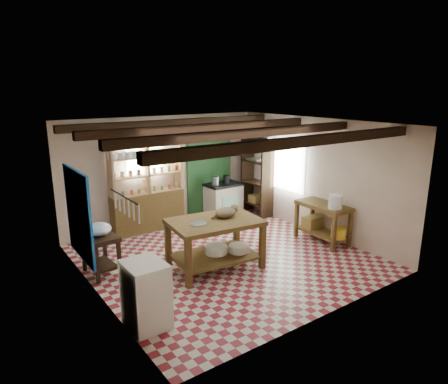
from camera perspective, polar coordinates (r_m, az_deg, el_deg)
floor at (r=7.92m, az=0.22°, el=-9.40°), size 5.00×5.00×0.02m
ceiling at (r=7.26m, az=0.24°, el=9.77°), size 5.00×5.00×0.02m
wall_back at (r=9.57m, az=-8.51°, el=2.95°), size 5.00×0.04×2.60m
wall_front at (r=5.73m, az=14.98°, el=-5.47°), size 5.00×0.04×2.60m
wall_left at (r=6.42m, az=-18.29°, el=-3.52°), size 0.04×5.00×2.60m
wall_right at (r=9.12m, az=13.13°, el=2.14°), size 0.04×5.00×2.60m
ceiling_beams at (r=7.27m, az=0.24°, el=8.82°), size 5.00×3.80×0.15m
blue_wall_patch at (r=7.32m, az=-20.06°, el=-3.10°), size 0.04×1.40×1.60m
green_wall_patch at (r=10.17m, az=-2.13°, el=3.51°), size 1.30×0.04×2.30m
window_back at (r=9.27m, az=-11.31°, el=4.96°), size 0.90×0.02×0.80m
window_right at (r=9.76m, az=8.72°, el=3.77°), size 0.02×1.30×1.20m
utensil_rail at (r=5.21m, az=-14.11°, el=-1.87°), size 0.06×0.90×0.28m
pot_rack at (r=9.68m, az=-0.80°, el=8.52°), size 0.86×0.12×0.36m
shelving_unit at (r=9.22m, az=-10.97°, el=1.11°), size 1.70×0.34×2.20m
tall_rack at (r=10.29m, az=4.75°, el=2.18°), size 0.40×0.86×2.00m
work_table at (r=7.36m, az=-1.31°, el=-7.39°), size 1.72×1.25×0.91m
stove at (r=10.22m, az=-0.09°, el=-1.13°), size 0.90×0.61×0.87m
prep_table at (r=7.46m, az=-17.16°, el=-8.51°), size 0.55×0.76×0.73m
white_cabinet at (r=5.77m, az=-11.11°, el=-14.16°), size 0.52×0.63×0.94m
right_counter at (r=8.80m, az=13.87°, el=-4.31°), size 0.62×1.19×0.84m
cat at (r=7.33m, az=0.22°, el=-2.93°), size 0.43×0.34×0.19m
steel_tray at (r=7.01m, az=-3.69°, el=-4.51°), size 0.34×0.34×0.02m
basin_large at (r=7.48m, az=-1.14°, el=-8.20°), size 0.46×0.46×0.15m
basin_small at (r=7.54m, az=2.12°, el=-8.06°), size 0.42×0.42×0.13m
kettle_left at (r=9.94m, az=-1.26°, el=1.63°), size 0.19×0.19×0.21m
kettle_right at (r=10.14m, az=0.36°, el=1.85°), size 0.16×0.16×0.19m
enamel_bowl at (r=7.29m, az=-17.44°, el=-5.08°), size 0.46×0.46×0.22m
white_bucket at (r=8.38m, az=15.62°, el=-1.35°), size 0.29×0.29×0.28m
wicker_basket at (r=9.02m, az=12.45°, el=-4.24°), size 0.37×0.30×0.25m
yellow_tub at (r=8.55m, az=16.04°, el=-5.64°), size 0.31×0.31×0.22m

